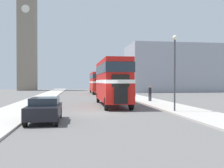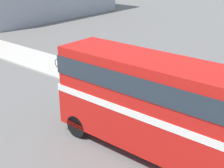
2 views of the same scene
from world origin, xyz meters
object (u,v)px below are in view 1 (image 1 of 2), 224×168
object	(u,v)px
double_decker_bus	(112,79)
car_parked_near	(45,109)
bus_distant	(97,81)
pedestrian_walking	(150,92)
bicycle_on_pavement	(134,94)
church_tower	(27,25)
street_lamp	(175,61)

from	to	relation	value
double_decker_bus	car_parked_near	size ratio (longest dim) A/B	2.50
bus_distant	pedestrian_walking	distance (m)	21.34
double_decker_bus	car_parked_near	distance (m)	10.76
bus_distant	car_parked_near	world-z (taller)	bus_distant
pedestrian_walking	bicycle_on_pavement	size ratio (longest dim) A/B	1.00
bus_distant	car_parked_near	size ratio (longest dim) A/B	2.73
pedestrian_walking	church_tower	size ratio (longest dim) A/B	0.05
bicycle_on_pavement	street_lamp	bearing A→B (deg)	-92.87
bus_distant	street_lamp	distance (m)	30.87
church_tower	car_parked_near	bearing A→B (deg)	-78.40
car_parked_near	pedestrian_walking	size ratio (longest dim) A/B	2.26
bus_distant	street_lamp	xyz separation A→B (m)	(3.46, -30.63, 1.48)
bus_distant	church_tower	world-z (taller)	church_tower
double_decker_bus	street_lamp	xyz separation A→B (m)	(4.04, -5.99, 1.33)
bicycle_on_pavement	church_tower	distance (m)	43.32
double_decker_bus	bus_distant	distance (m)	24.65
church_tower	double_decker_bus	bearing A→B (deg)	-69.89
street_lamp	church_tower	world-z (taller)	church_tower
bus_distant	bicycle_on_pavement	size ratio (longest dim) A/B	6.18
car_parked_near	church_tower	distance (m)	57.81
pedestrian_walking	street_lamp	bearing A→B (deg)	-95.78
car_parked_near	double_decker_bus	bearing A→B (deg)	59.52
double_decker_bus	bus_distant	world-z (taller)	double_decker_bus
car_parked_near	street_lamp	size ratio (longest dim) A/B	0.68
street_lamp	church_tower	distance (m)	56.67
double_decker_bus	street_lamp	distance (m)	7.35
bicycle_on_pavement	church_tower	world-z (taller)	church_tower
pedestrian_walking	street_lamp	distance (m)	10.26
bus_distant	church_tower	xyz separation A→B (m)	(-17.08, 20.41, 15.09)
bicycle_on_pavement	street_lamp	distance (m)	17.84
double_decker_bus	car_parked_near	xyz separation A→B (m)	(-5.37, -9.13, -1.88)
car_parked_near	bicycle_on_pavement	bearing A→B (deg)	63.46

